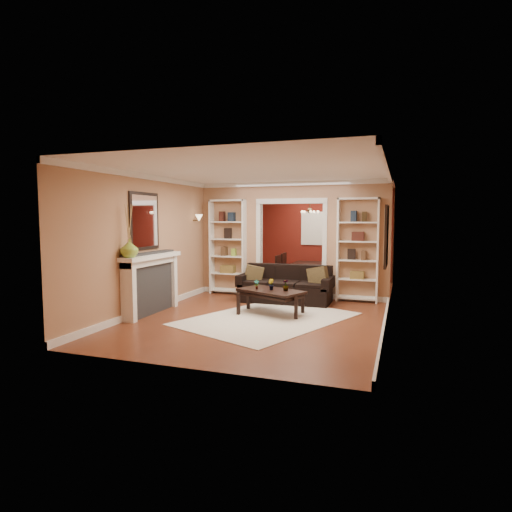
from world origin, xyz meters
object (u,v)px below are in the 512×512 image
at_px(coffee_table, 271,302).
at_px(fireplace, 152,284).
at_px(dining_table, 309,275).
at_px(bookshelf_left, 228,247).
at_px(bookshelf_right, 358,250).
at_px(sofa, 285,284).

distance_m(coffee_table, fireplace, 2.33).
bearing_deg(dining_table, coffee_table, 179.75).
xyz_separation_m(coffee_table, dining_table, (0.02, 3.49, 0.07)).
bearing_deg(dining_table, fireplace, 152.21).
relative_size(coffee_table, bookshelf_left, 0.54).
distance_m(bookshelf_left, bookshelf_right, 3.10).
bearing_deg(fireplace, sofa, 42.24).
height_order(bookshelf_left, dining_table, bookshelf_left).
distance_m(sofa, coffee_table, 1.26).
xyz_separation_m(sofa, fireplace, (-2.15, -1.95, 0.18)).
bearing_deg(bookshelf_left, sofa, -19.84).
bearing_deg(bookshelf_right, coffee_table, -128.35).
height_order(coffee_table, fireplace, fireplace).
xyz_separation_m(bookshelf_right, dining_table, (-1.43, 1.66, -0.84)).
xyz_separation_m(coffee_table, bookshelf_right, (1.44, 1.83, 0.91)).
height_order(bookshelf_left, bookshelf_right, same).
bearing_deg(coffee_table, sofa, 116.16).
bearing_deg(dining_table, sofa, 178.39).
distance_m(bookshelf_left, dining_table, 2.50).
relative_size(bookshelf_left, dining_table, 1.32).
distance_m(bookshelf_left, fireplace, 2.65).
bearing_deg(coffee_table, bookshelf_right, 75.60).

